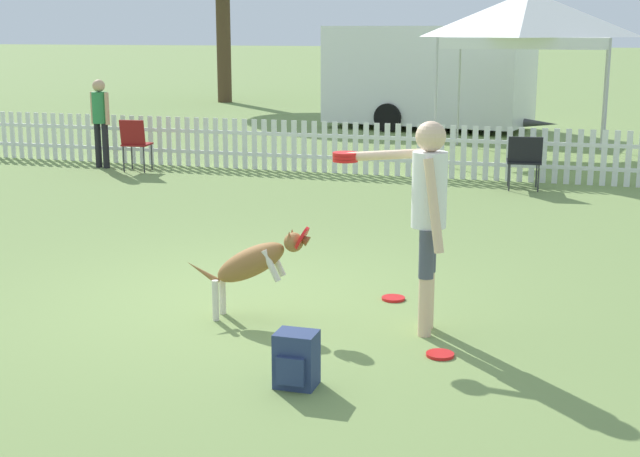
{
  "coord_description": "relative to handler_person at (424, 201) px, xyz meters",
  "views": [
    {
      "loc": [
        2.94,
        -7.25,
        2.41
      ],
      "look_at": [
        0.89,
        -0.46,
        0.82
      ],
      "focal_mm": 50.0,
      "sensor_mm": 36.0,
      "label": 1
    }
  ],
  "objects": [
    {
      "name": "ground_plane",
      "position": [
        -1.73,
        0.38,
        -1.08
      ],
      "size": [
        240.0,
        240.0,
        0.0
      ],
      "primitive_type": "plane",
      "color": "olive"
    },
    {
      "name": "handler_person",
      "position": [
        0.0,
        0.0,
        0.0
      ],
      "size": [
        1.03,
        0.58,
        1.72
      ],
      "rotation": [
        0.0,
        0.0,
        -4.64
      ],
      "color": "beige",
      "rests_on": "ground_plane"
    },
    {
      "name": "leaping_dog",
      "position": [
        -1.4,
        -0.12,
        -0.58
      ],
      "size": [
        1.1,
        0.32,
        0.83
      ],
      "rotation": [
        0.0,
        0.0,
        -1.49
      ],
      "color": "olive",
      "rests_on": "ground_plane"
    },
    {
      "name": "frisbee_near_handler",
      "position": [
        -0.4,
        0.78,
        -1.07
      ],
      "size": [
        0.21,
        0.21,
        0.02
      ],
      "color": "red",
      "rests_on": "ground_plane"
    },
    {
      "name": "frisbee_near_dog",
      "position": [
        0.24,
        -0.53,
        -1.07
      ],
      "size": [
        0.21,
        0.21,
        0.02
      ],
      "color": "red",
      "rests_on": "ground_plane"
    },
    {
      "name": "backpack_on_grass",
      "position": [
        -0.62,
        -1.39,
        -0.89
      ],
      "size": [
        0.28,
        0.27,
        0.39
      ],
      "color": "navy",
      "rests_on": "ground_plane"
    },
    {
      "name": "picket_fence",
      "position": [
        -1.73,
        7.67,
        -0.64
      ],
      "size": [
        22.67,
        0.04,
        0.88
      ],
      "color": "white",
      "rests_on": "ground_plane"
    },
    {
      "name": "folding_chair_blue_left",
      "position": [
        -6.24,
        6.82,
        -0.53
      ],
      "size": [
        0.48,
        0.5,
        0.91
      ],
      "rotation": [
        0.0,
        0.0,
        3.26
      ],
      "color": "#333338",
      "rests_on": "ground_plane"
    },
    {
      "name": "folding_chair_green_right",
      "position": [
        0.3,
        6.91,
        -0.58
      ],
      "size": [
        0.57,
        0.58,
        0.84
      ],
      "rotation": [
        0.0,
        0.0,
        3.26
      ],
      "color": "#333338",
      "rests_on": "ground_plane"
    },
    {
      "name": "canopy_tent_main",
      "position": [
        0.01,
        10.64,
        1.51
      ],
      "size": [
        2.98,
        2.98,
        3.11
      ],
      "color": "#B2B2B2",
      "rests_on": "ground_plane"
    },
    {
      "name": "spectator_standing",
      "position": [
        -7.04,
        7.06,
        -0.15
      ],
      "size": [
        0.41,
        0.27,
        1.56
      ],
      "rotation": [
        0.0,
        0.0,
        2.9
      ],
      "color": "black",
      "rests_on": "ground_plane"
    },
    {
      "name": "equipment_trailer",
      "position": [
        -2.63,
        15.09,
        0.23
      ],
      "size": [
        5.74,
        3.02,
        2.49
      ],
      "rotation": [
        0.0,
        0.0,
        -0.17
      ],
      "color": "white",
      "rests_on": "ground_plane"
    }
  ]
}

